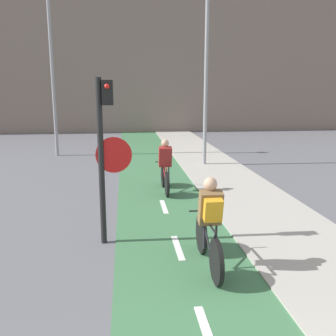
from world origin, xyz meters
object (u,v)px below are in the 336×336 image
traffic_light_pole (105,143)px  street_lamp_sidewalk (206,54)px  cyclist_far (165,169)px  street_lamp_far (51,54)px  cyclist_near (210,227)px

traffic_light_pole → street_lamp_sidewalk: (3.42, 7.21, 2.27)m
cyclist_far → street_lamp_sidewalk: bearing=62.4°
traffic_light_pole → cyclist_far: traffic_light_pole is taller
traffic_light_pole → street_lamp_far: size_ratio=0.43×
traffic_light_pole → cyclist_near: 2.44m
street_lamp_sidewalk → cyclist_near: bearing=-101.5°
traffic_light_pole → street_lamp_sidewalk: bearing=64.6°
street_lamp_far → street_lamp_sidewalk: 6.74m
street_lamp_far → cyclist_far: 8.63m
traffic_light_pole → street_lamp_far: street_lamp_far is taller
street_lamp_far → street_lamp_sidewalk: size_ratio=1.05×
cyclist_near → cyclist_far: bearing=92.5°
traffic_light_pole → street_lamp_far: bearing=104.8°
cyclist_far → traffic_light_pole: bearing=-112.9°
traffic_light_pole → cyclist_near: size_ratio=1.70×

